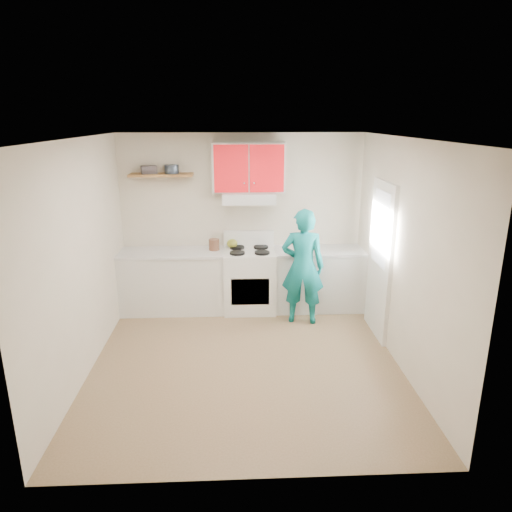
{
  "coord_description": "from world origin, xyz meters",
  "views": [
    {
      "loc": [
        -0.11,
        -4.96,
        2.81
      ],
      "look_at": [
        0.15,
        0.55,
        1.15
      ],
      "focal_mm": 32.47,
      "sensor_mm": 36.0,
      "label": 1
    }
  ],
  "objects_px": {
    "stove": "(249,280)",
    "kettle": "(232,244)",
    "person": "(303,267)",
    "crock": "(214,245)",
    "tin": "(172,169)"
  },
  "relations": [
    {
      "from": "stove",
      "to": "person",
      "type": "relative_size",
      "value": 0.56
    },
    {
      "from": "kettle",
      "to": "person",
      "type": "xyz_separation_m",
      "value": [
        0.98,
        -0.65,
        -0.17
      ]
    },
    {
      "from": "kettle",
      "to": "tin",
      "type": "bearing_deg",
      "value": 172.51
    },
    {
      "from": "kettle",
      "to": "crock",
      "type": "relative_size",
      "value": 0.87
    },
    {
      "from": "crock",
      "to": "person",
      "type": "distance_m",
      "value": 1.37
    },
    {
      "from": "tin",
      "to": "crock",
      "type": "distance_m",
      "value": 1.25
    },
    {
      "from": "stove",
      "to": "kettle",
      "type": "relative_size",
      "value": 5.69
    },
    {
      "from": "tin",
      "to": "crock",
      "type": "height_order",
      "value": "tin"
    },
    {
      "from": "crock",
      "to": "tin",
      "type": "bearing_deg",
      "value": 169.8
    },
    {
      "from": "person",
      "to": "tin",
      "type": "bearing_deg",
      "value": -9.63
    },
    {
      "from": "tin",
      "to": "kettle",
      "type": "xyz_separation_m",
      "value": [
        0.84,
        -0.0,
        -1.11
      ]
    },
    {
      "from": "tin",
      "to": "crock",
      "type": "bearing_deg",
      "value": -10.2
    },
    {
      "from": "stove",
      "to": "kettle",
      "type": "distance_m",
      "value": 0.61
    },
    {
      "from": "stove",
      "to": "person",
      "type": "height_order",
      "value": "person"
    },
    {
      "from": "stove",
      "to": "tin",
      "type": "xyz_separation_m",
      "value": [
        -1.1,
        0.18,
        1.64
      ]
    }
  ]
}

